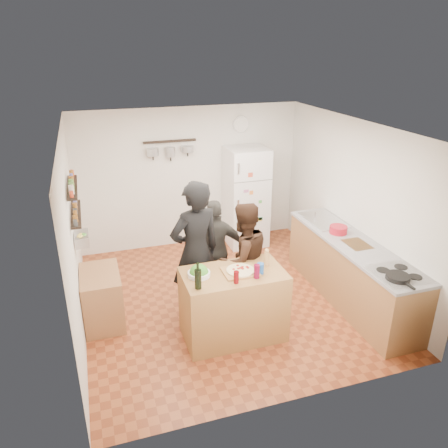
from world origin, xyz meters
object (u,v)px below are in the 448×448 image
object	(u,v)px
counter_run	(350,272)
skillet	(398,277)
person_back	(215,250)
wall_clock	(241,124)
red_bowl	(338,230)
person_left	(196,252)
wine_bottle	(198,279)
salt_canister	(260,269)
pepper_mill	(266,259)
person_center	(243,260)
prep_island	(233,304)
salad_bowl	(199,274)
fridge	(246,197)
side_table	(102,298)

from	to	relation	value
counter_run	skillet	bearing A→B (deg)	-95.44
person_back	wall_clock	bearing A→B (deg)	-106.17
red_bowl	wall_clock	distance (m)	2.67
person_left	red_bowl	xyz separation A→B (m)	(2.16, 0.07, 0.00)
wine_bottle	counter_run	xyz separation A→B (m)	(2.38, 0.52, -0.58)
salt_canister	person_back	size ratio (longest dim) A/B	0.09
pepper_mill	person_center	bearing A→B (deg)	110.33
person_back	red_bowl	bearing A→B (deg)	-178.28
person_left	skillet	size ratio (longest dim) A/B	6.94
prep_island	red_bowl	size ratio (longest dim) A/B	4.90
prep_island	wine_bottle	world-z (taller)	wine_bottle
salad_bowl	fridge	distance (m)	2.98
pepper_mill	salt_canister	size ratio (longest dim) A/B	1.36
wine_bottle	counter_run	bearing A→B (deg)	12.24
counter_run	side_table	bearing A→B (deg)	171.51
wine_bottle	side_table	world-z (taller)	wine_bottle
person_back	red_bowl	world-z (taller)	person_back
skillet	person_back	bearing A→B (deg)	134.83
person_left	person_back	xyz separation A→B (m)	(0.39, 0.41, -0.22)
skillet	counter_run	bearing A→B (deg)	84.56
person_center	fridge	bearing A→B (deg)	-126.44
wine_bottle	salt_canister	world-z (taller)	wine_bottle
wine_bottle	person_center	size ratio (longest dim) A/B	0.15
wine_bottle	fridge	xyz separation A→B (m)	(1.63, 2.82, -0.13)
salt_canister	side_table	world-z (taller)	salt_canister
pepper_mill	person_back	world-z (taller)	person_back
side_table	prep_island	bearing A→B (deg)	-27.49
salt_canister	side_table	xyz separation A→B (m)	(-1.86, 0.93, -0.61)
pepper_mill	fridge	world-z (taller)	fridge
wine_bottle	pepper_mill	distance (m)	0.99
person_back	skillet	size ratio (longest dim) A/B	5.36
wine_bottle	person_left	xyz separation A→B (m)	(0.17, 0.78, -0.06)
wall_clock	wine_bottle	bearing A→B (deg)	-117.41
wine_bottle	person_center	xyz separation A→B (m)	(0.79, 0.69, -0.22)
pepper_mill	salt_canister	bearing A→B (deg)	-131.42
salt_canister	person_left	world-z (taller)	person_left
fridge	person_back	bearing A→B (deg)	-123.45
wall_clock	person_back	bearing A→B (deg)	-118.76
person_left	side_table	distance (m)	1.39
person_back	side_table	distance (m)	1.67
skillet	side_table	distance (m)	3.73
prep_island	skillet	bearing A→B (deg)	-22.90
salad_bowl	pepper_mill	size ratio (longest dim) A/B	1.47
pepper_mill	side_table	xyz separation A→B (m)	(-2.01, 0.76, -0.64)
pepper_mill	wall_clock	world-z (taller)	wall_clock
person_left	counter_run	bearing A→B (deg)	158.54
skillet	side_table	size ratio (longest dim) A/B	0.35
counter_run	red_bowl	distance (m)	0.63
wall_clock	red_bowl	bearing A→B (deg)	-73.00
pepper_mill	skillet	world-z (taller)	pepper_mill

